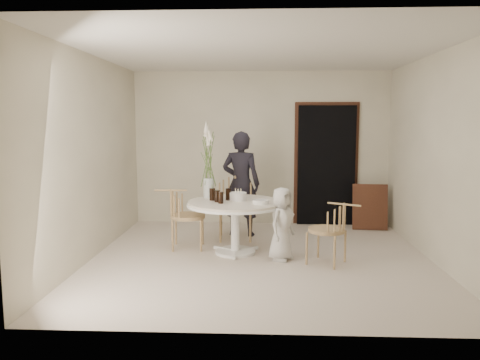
{
  "coord_description": "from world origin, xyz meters",
  "views": [
    {
      "loc": [
        0.01,
        -6.08,
        1.81
      ],
      "look_at": [
        -0.29,
        0.3,
        1.02
      ],
      "focal_mm": 35.0,
      "sensor_mm": 36.0,
      "label": 1
    }
  ],
  "objects_px": {
    "birthday_cake": "(238,196)",
    "table": "(235,209)",
    "girl": "(241,184)",
    "flower_vase": "(208,163)",
    "boy": "(282,224)",
    "chair_right": "(335,224)",
    "chair_far": "(235,197)",
    "chair_left": "(179,210)"
  },
  "relations": [
    {
      "from": "table",
      "to": "girl",
      "type": "xyz_separation_m",
      "value": [
        0.03,
        1.05,
        0.22
      ]
    },
    {
      "from": "table",
      "to": "birthday_cake",
      "type": "xyz_separation_m",
      "value": [
        0.04,
        0.08,
        0.17
      ]
    },
    {
      "from": "table",
      "to": "chair_left",
      "type": "relative_size",
      "value": 1.54
    },
    {
      "from": "table",
      "to": "chair_right",
      "type": "bearing_deg",
      "value": -20.45
    },
    {
      "from": "table",
      "to": "boy",
      "type": "relative_size",
      "value": 1.37
    },
    {
      "from": "table",
      "to": "chair_right",
      "type": "relative_size",
      "value": 1.64
    },
    {
      "from": "girl",
      "to": "chair_right",
      "type": "bearing_deg",
      "value": 140.86
    },
    {
      "from": "chair_far",
      "to": "birthday_cake",
      "type": "bearing_deg",
      "value": -87.65
    },
    {
      "from": "birthday_cake",
      "to": "table",
      "type": "bearing_deg",
      "value": -114.96
    },
    {
      "from": "chair_right",
      "to": "girl",
      "type": "relative_size",
      "value": 0.49
    },
    {
      "from": "chair_right",
      "to": "boy",
      "type": "distance_m",
      "value": 0.7
    },
    {
      "from": "chair_right",
      "to": "flower_vase",
      "type": "distance_m",
      "value": 2.01
    },
    {
      "from": "chair_far",
      "to": "boy",
      "type": "distance_m",
      "value": 1.41
    },
    {
      "from": "birthday_cake",
      "to": "chair_left",
      "type": "bearing_deg",
      "value": 170.15
    },
    {
      "from": "chair_far",
      "to": "girl",
      "type": "bearing_deg",
      "value": 49.26
    },
    {
      "from": "chair_right",
      "to": "table",
      "type": "bearing_deg",
      "value": -80.58
    },
    {
      "from": "table",
      "to": "chair_right",
      "type": "height_order",
      "value": "chair_right"
    },
    {
      "from": "chair_right",
      "to": "birthday_cake",
      "type": "relative_size",
      "value": 3.47
    },
    {
      "from": "boy",
      "to": "birthday_cake",
      "type": "bearing_deg",
      "value": 89.56
    },
    {
      "from": "birthday_cake",
      "to": "flower_vase",
      "type": "xyz_separation_m",
      "value": [
        -0.44,
        0.26,
        0.44
      ]
    },
    {
      "from": "chair_left",
      "to": "boy",
      "type": "xyz_separation_m",
      "value": [
        1.44,
        -0.52,
        -0.08
      ]
    },
    {
      "from": "chair_far",
      "to": "chair_right",
      "type": "height_order",
      "value": "chair_far"
    },
    {
      "from": "chair_far",
      "to": "chair_right",
      "type": "distance_m",
      "value": 1.96
    },
    {
      "from": "boy",
      "to": "chair_far",
      "type": "bearing_deg",
      "value": 60.52
    },
    {
      "from": "boy",
      "to": "flower_vase",
      "type": "relative_size",
      "value": 0.87
    },
    {
      "from": "chair_far",
      "to": "chair_left",
      "type": "relative_size",
      "value": 1.13
    },
    {
      "from": "table",
      "to": "girl",
      "type": "distance_m",
      "value": 1.07
    },
    {
      "from": "boy",
      "to": "flower_vase",
      "type": "bearing_deg",
      "value": 90.24
    },
    {
      "from": "chair_far",
      "to": "chair_right",
      "type": "xyz_separation_m",
      "value": [
        1.35,
        -1.42,
        -0.11
      ]
    },
    {
      "from": "chair_far",
      "to": "birthday_cake",
      "type": "xyz_separation_m",
      "value": [
        0.09,
        -0.86,
        0.15
      ]
    },
    {
      "from": "table",
      "to": "girl",
      "type": "relative_size",
      "value": 0.8
    },
    {
      "from": "chair_right",
      "to": "boy",
      "type": "bearing_deg",
      "value": -76.1
    },
    {
      "from": "chair_right",
      "to": "flower_vase",
      "type": "xyz_separation_m",
      "value": [
        -1.7,
        0.82,
        0.7
      ]
    },
    {
      "from": "table",
      "to": "chair_left",
      "type": "xyz_separation_m",
      "value": [
        -0.82,
        0.23,
        -0.06
      ]
    },
    {
      "from": "table",
      "to": "boy",
      "type": "xyz_separation_m",
      "value": [
        0.63,
        -0.29,
        -0.13
      ]
    },
    {
      "from": "girl",
      "to": "flower_vase",
      "type": "xyz_separation_m",
      "value": [
        -0.44,
        -0.72,
        0.39
      ]
    },
    {
      "from": "birthday_cake",
      "to": "flower_vase",
      "type": "bearing_deg",
      "value": 149.67
    },
    {
      "from": "girl",
      "to": "boy",
      "type": "bearing_deg",
      "value": 125.27
    },
    {
      "from": "girl",
      "to": "boy",
      "type": "relative_size",
      "value": 1.73
    },
    {
      "from": "chair_left",
      "to": "flower_vase",
      "type": "bearing_deg",
      "value": -78.97
    },
    {
      "from": "chair_left",
      "to": "flower_vase",
      "type": "height_order",
      "value": "flower_vase"
    },
    {
      "from": "birthday_cake",
      "to": "flower_vase",
      "type": "height_order",
      "value": "flower_vase"
    }
  ]
}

